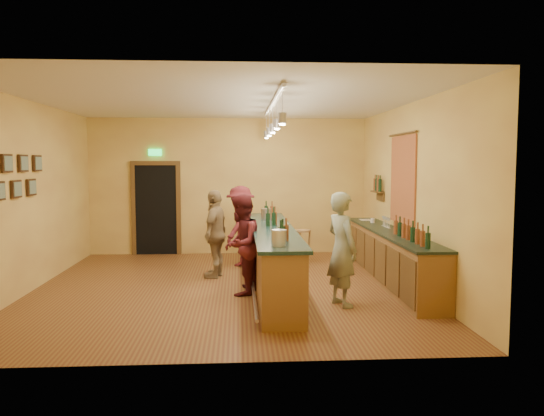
{
  "coord_description": "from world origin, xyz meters",
  "views": [
    {
      "loc": [
        0.25,
        -9.08,
        2.16
      ],
      "look_at": [
        0.83,
        0.2,
        1.36
      ],
      "focal_mm": 35.0,
      "sensor_mm": 36.0,
      "label": 1
    }
  ],
  "objects": [
    {
      "name": "bar_stool",
      "position": [
        1.62,
        2.2,
        0.57
      ],
      "size": [
        0.35,
        0.35,
        0.72
      ],
      "rotation": [
        0.0,
        0.0,
        0.42
      ],
      "color": "#9F7848",
      "rests_on": "floor"
    },
    {
      "name": "customer_c",
      "position": [
        0.28,
        1.99,
        0.84
      ],
      "size": [
        1.0,
        1.24,
        1.68
      ],
      "primitive_type": "imported",
      "rotation": [
        0.0,
        0.0,
        -1.97
      ],
      "color": "#59191E",
      "rests_on": "floor"
    },
    {
      "name": "ceiling",
      "position": [
        0.0,
        0.0,
        3.2
      ],
      "size": [
        6.5,
        7.0,
        0.02
      ],
      "primitive_type": "cube",
      "color": "silver",
      "rests_on": "wall_back"
    },
    {
      "name": "bartender",
      "position": [
        1.79,
        -1.27,
        0.86
      ],
      "size": [
        0.62,
        0.74,
        1.73
      ],
      "primitive_type": "imported",
      "rotation": [
        0.0,
        0.0,
        1.96
      ],
      "color": "gray",
      "rests_on": "floor"
    },
    {
      "name": "wall_front",
      "position": [
        0.0,
        -3.5,
        1.6
      ],
      "size": [
        6.5,
        0.02,
        3.2
      ],
      "primitive_type": "cube",
      "color": "#BA8945",
      "rests_on": "floor"
    },
    {
      "name": "wall_left",
      "position": [
        -3.25,
        0.0,
        1.6
      ],
      "size": [
        0.02,
        7.0,
        3.2
      ],
      "primitive_type": "cube",
      "color": "#BA8945",
      "rests_on": "floor"
    },
    {
      "name": "tapestry",
      "position": [
        3.23,
        0.4,
        1.85
      ],
      "size": [
        0.03,
        1.4,
        1.6
      ],
      "primitive_type": "cube",
      "color": "maroon",
      "rests_on": "wall_right"
    },
    {
      "name": "pendant_track",
      "position": [
        0.83,
        -0.0,
        2.98
      ],
      "size": [
        0.11,
        4.6,
        0.5
      ],
      "color": "silver",
      "rests_on": "ceiling"
    },
    {
      "name": "picture_grid",
      "position": [
        -3.21,
        -0.75,
        1.95
      ],
      "size": [
        0.06,
        2.2,
        0.7
      ],
      "primitive_type": null,
      "color": "#382111",
      "rests_on": "wall_left"
    },
    {
      "name": "tasting_bar",
      "position": [
        0.83,
        -0.0,
        0.61
      ],
      "size": [
        0.74,
        5.1,
        1.38
      ],
      "color": "brown",
      "rests_on": "floor"
    },
    {
      "name": "customer_a",
      "position": [
        0.28,
        -0.48,
        0.82
      ],
      "size": [
        0.82,
        0.94,
        1.65
      ],
      "primitive_type": "imported",
      "rotation": [
        0.0,
        0.0,
        -1.85
      ],
      "color": "#59191E",
      "rests_on": "floor"
    },
    {
      "name": "bottle_shelf",
      "position": [
        3.17,
        1.9,
        1.67
      ],
      "size": [
        0.17,
        0.55,
        0.54
      ],
      "color": "#4B3516",
      "rests_on": "wall_right"
    },
    {
      "name": "wall_right",
      "position": [
        3.25,
        0.0,
        1.6
      ],
      "size": [
        0.02,
        7.0,
        3.2
      ],
      "primitive_type": "cube",
      "color": "#BA8945",
      "rests_on": "floor"
    },
    {
      "name": "floor",
      "position": [
        0.0,
        0.0,
        0.0
      ],
      "size": [
        7.0,
        7.0,
        0.0
      ],
      "primitive_type": "plane",
      "color": "brown",
      "rests_on": "ground"
    },
    {
      "name": "wall_back",
      "position": [
        0.0,
        3.5,
        1.6
      ],
      "size": [
        6.5,
        0.02,
        3.2
      ],
      "primitive_type": "cube",
      "color": "#BA8945",
      "rests_on": "floor"
    },
    {
      "name": "back_counter",
      "position": [
        2.97,
        0.18,
        0.49
      ],
      "size": [
        0.6,
        4.55,
        1.27
      ],
      "color": "brown",
      "rests_on": "floor"
    },
    {
      "name": "customer_b",
      "position": [
        -0.2,
        0.87,
        0.83
      ],
      "size": [
        0.66,
        1.04,
        1.65
      ],
      "primitive_type": "imported",
      "rotation": [
        0.0,
        0.0,
        -1.85
      ],
      "color": "#997A51",
      "rests_on": "floor"
    },
    {
      "name": "doorway",
      "position": [
        -1.7,
        3.47,
        1.13
      ],
      "size": [
        1.15,
        0.09,
        2.48
      ],
      "color": "black",
      "rests_on": "wall_back"
    }
  ]
}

